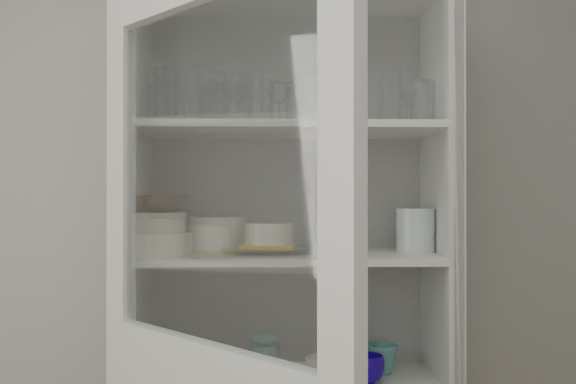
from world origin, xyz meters
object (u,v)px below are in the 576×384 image
(white_ramekin, at_px, (269,234))
(grey_bowl_stack, at_px, (415,230))
(plate_stack_back, at_px, (216,233))
(cream_bowl, at_px, (154,222))
(goblet_1, at_px, (239,103))
(glass_platter, at_px, (269,250))
(terracotta_bowl, at_px, (154,204))
(yellow_trivet, at_px, (269,246))
(goblet_2, at_px, (280,102))
(goblet_3, at_px, (410,107))
(pantry_cabinet, at_px, (288,348))
(measuring_cups, at_px, (238,376))
(mug_teal, at_px, (382,359))
(mug_blue, at_px, (367,369))
(mug_white, at_px, (323,374))
(white_canister, at_px, (161,354))
(plate_stack_front, at_px, (154,244))
(goblet_0, at_px, (227,103))
(teal_jar, at_px, (265,356))

(white_ramekin, relative_size, grey_bowl_stack, 1.10)
(plate_stack_back, xyz_separation_m, cream_bowl, (-0.17, -0.17, 0.04))
(goblet_1, bearing_deg, glass_platter, -42.13)
(terracotta_bowl, relative_size, yellow_trivet, 1.30)
(goblet_2, height_order, goblet_3, goblet_2)
(pantry_cabinet, bearing_deg, measuring_cups, -144.84)
(mug_teal, bearing_deg, plate_stack_back, 173.42)
(mug_blue, distance_m, mug_white, 0.16)
(goblet_1, xyz_separation_m, white_canister, (-0.25, -0.02, -0.82))
(goblet_1, height_order, mug_white, goblet_1)
(cream_bowl, bearing_deg, goblet_1, 30.65)
(goblet_1, bearing_deg, terracotta_bowl, -149.35)
(white_ramekin, height_order, mug_teal, white_ramekin)
(mug_blue, bearing_deg, mug_white, -147.09)
(plate_stack_front, height_order, mug_teal, plate_stack_front)
(plate_stack_front, xyz_separation_m, terracotta_bowl, (0.00, 0.00, 0.12))
(goblet_1, height_order, plate_stack_back, goblet_1)
(pantry_cabinet, xyz_separation_m, mug_white, (0.10, -0.20, -0.03))
(plate_stack_back, relative_size, cream_bowl, 1.10)
(cream_bowl, relative_size, white_canister, 1.47)
(mug_blue, distance_m, white_canister, 0.66)
(mug_blue, bearing_deg, goblet_0, 164.11)
(plate_stack_front, distance_m, yellow_trivet, 0.35)
(terracotta_bowl, relative_size, white_ramekin, 1.38)
(pantry_cabinet, xyz_separation_m, mug_blue, (0.24, -0.12, -0.04))
(plate_stack_front, bearing_deg, plate_stack_back, 45.25)
(goblet_1, relative_size, goblet_3, 1.08)
(goblet_0, height_order, glass_platter, goblet_0)
(goblet_2, height_order, terracotta_bowl, goblet_2)
(goblet_3, xyz_separation_m, teal_jar, (-0.48, -0.05, -0.82))
(pantry_cabinet, xyz_separation_m, cream_bowl, (-0.41, -0.14, 0.42))
(goblet_3, height_order, white_ramekin, goblet_3)
(measuring_cups, bearing_deg, goblet_0, 106.76)
(grey_bowl_stack, distance_m, white_canister, 0.91)
(yellow_trivet, height_order, teal_jar, yellow_trivet)
(pantry_cabinet, distance_m, plate_stack_back, 0.45)
(plate_stack_back, relative_size, yellow_trivet, 1.31)
(goblet_2, relative_size, mug_white, 1.71)
(cream_bowl, relative_size, mug_teal, 1.93)
(goblet_0, bearing_deg, pantry_cabinet, -11.95)
(pantry_cabinet, bearing_deg, goblet_0, 168.05)
(goblet_1, height_order, terracotta_bowl, goblet_1)
(cream_bowl, bearing_deg, mug_teal, 10.10)
(white_ramekin, relative_size, mug_blue, 1.42)
(goblet_1, height_order, glass_platter, goblet_1)
(goblet_0, height_order, mug_blue, goblet_0)
(plate_stack_front, bearing_deg, pantry_cabinet, 19.37)
(goblet_3, relative_size, plate_stack_front, 0.70)
(cream_bowl, relative_size, mug_white, 1.80)
(mug_blue, bearing_deg, goblet_2, 155.16)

